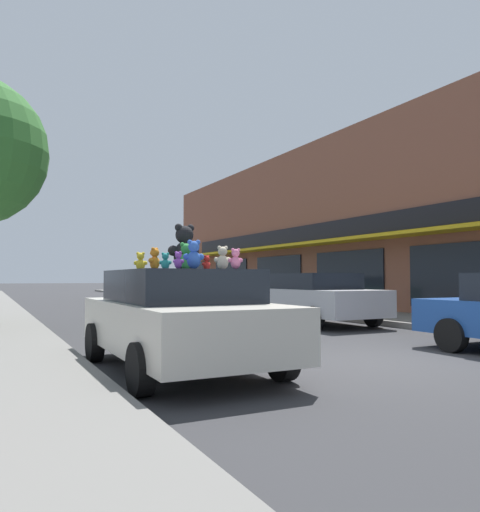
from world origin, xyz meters
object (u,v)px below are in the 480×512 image
at_px(teddy_bear_blue, 194,255).
at_px(parked_car_far_center, 313,297).
at_px(teddy_bear_giant, 184,248).
at_px(teddy_bear_yellow, 140,262).
at_px(teddy_bear_orange, 155,259).
at_px(teddy_bear_purple, 178,260).
at_px(teddy_bear_green, 186,257).
at_px(teddy_bear_teal, 165,261).
at_px(teddy_bear_red, 207,263).
at_px(parked_car_far_right, 213,292).
at_px(plush_art_car, 179,317).
at_px(teddy_bear_cream, 223,258).
at_px(teddy_bear_pink, 236,259).

xyz_separation_m(teddy_bear_blue, parked_car_far_center, (6.07, 5.96, -0.85)).
distance_m(teddy_bear_giant, teddy_bear_yellow, 0.98).
height_order(teddy_bear_giant, teddy_bear_orange, teddy_bear_giant).
distance_m(teddy_bear_purple, teddy_bear_green, 0.81).
height_order(teddy_bear_giant, teddy_bear_teal, teddy_bear_giant).
xyz_separation_m(teddy_bear_red, parked_car_far_center, (5.40, 4.81, -0.78)).
xyz_separation_m(teddy_bear_teal, parked_car_far_right, (6.19, 12.29, -0.80)).
bearing_deg(teddy_bear_orange, teddy_bear_yellow, -133.94).
xyz_separation_m(plush_art_car, teddy_bear_cream, (0.49, -0.44, 0.84)).
relative_size(parked_car_far_center, parked_car_far_right, 0.99).
relative_size(teddy_bear_teal, parked_car_far_right, 0.05).
relative_size(plush_art_car, teddy_bear_cream, 12.40).
xyz_separation_m(teddy_bear_blue, teddy_bear_pink, (0.53, -0.12, -0.05)).
distance_m(teddy_bear_orange, parked_car_far_center, 7.97).
height_order(teddy_bear_blue, teddy_bear_green, teddy_bear_green).
bearing_deg(teddy_bear_yellow, plush_art_car, 125.57).
relative_size(teddy_bear_yellow, teddy_bear_pink, 1.12).
height_order(plush_art_car, teddy_bear_blue, teddy_bear_blue).
relative_size(plush_art_car, parked_car_far_right, 0.92).
relative_size(teddy_bear_teal, teddy_bear_red, 1.02).
xyz_separation_m(teddy_bear_pink, parked_car_far_right, (5.54, 13.19, -0.82)).
height_order(teddy_bear_cream, teddy_bear_teal, teddy_bear_cream).
distance_m(teddy_bear_blue, parked_car_far_right, 14.44).
bearing_deg(teddy_bear_red, teddy_bear_purple, 29.71).
distance_m(teddy_bear_yellow, parked_car_far_right, 12.74).
xyz_separation_m(teddy_bear_giant, teddy_bear_teal, (-0.41, -0.34, -0.22)).
xyz_separation_m(teddy_bear_giant, teddy_bear_orange, (-0.47, -0.03, -0.18)).
xyz_separation_m(teddy_bear_cream, teddy_bear_green, (-0.47, 0.21, 0.02)).
xyz_separation_m(plush_art_car, teddy_bear_giant, (0.15, 0.19, 1.01)).
distance_m(plush_art_car, teddy_bear_giant, 1.04).
distance_m(teddy_bear_teal, parked_car_far_right, 13.79).
bearing_deg(teddy_bear_giant, teddy_bear_blue, 70.50).
bearing_deg(teddy_bear_pink, teddy_bear_yellow, -60.97).
relative_size(teddy_bear_giant, teddy_bear_yellow, 2.28).
xyz_separation_m(teddy_bear_teal, parked_car_far_center, (6.19, 5.18, -0.79)).
xyz_separation_m(teddy_bear_teal, teddy_bear_purple, (-0.10, -0.80, -0.01)).
xyz_separation_m(teddy_bear_giant, teddy_bear_purple, (-0.51, -1.14, -0.23)).
distance_m(teddy_bear_giant, parked_car_far_right, 13.32).
relative_size(teddy_bear_blue, parked_car_far_right, 0.08).
distance_m(teddy_bear_pink, teddy_bear_green, 0.90).
height_order(teddy_bear_blue, teddy_bear_teal, teddy_bear_blue).
bearing_deg(teddy_bear_yellow, teddy_bear_blue, 114.83).
xyz_separation_m(teddy_bear_yellow, teddy_bear_green, (0.29, -1.29, 0.04)).
bearing_deg(teddy_bear_blue, teddy_bear_pink, -177.52).
bearing_deg(teddy_bear_giant, teddy_bear_pink, 96.16).
height_order(teddy_bear_orange, parked_car_far_right, teddy_bear_orange).
height_order(teddy_bear_pink, parked_car_far_center, teddy_bear_pink).
xyz_separation_m(teddy_bear_green, parked_car_far_center, (5.91, 5.27, -0.85)).
distance_m(teddy_bear_purple, teddy_bear_orange, 1.11).
bearing_deg(teddy_bear_teal, teddy_bear_giant, -119.92).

